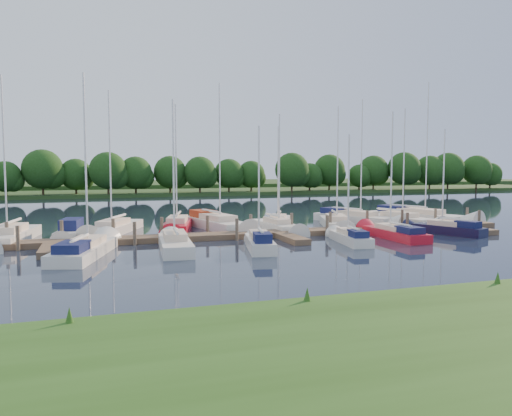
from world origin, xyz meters
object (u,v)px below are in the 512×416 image
object	(u,v)px
sailboat_n_0	(9,239)
motorboat	(71,234)
dock	(280,234)
sailboat_s_2	(260,244)
sailboat_n_5	(278,228)

from	to	relation	value
sailboat_n_0	motorboat	xyz separation A→B (m)	(4.05, 0.90, 0.09)
dock	sailboat_n_0	bearing A→B (deg)	170.20
dock	sailboat_s_2	world-z (taller)	sailboat_s_2
dock	sailboat_n_5	size ratio (longest dim) A/B	4.02
sailboat_n_0	sailboat_n_5	world-z (taller)	sailboat_n_0
dock	motorboat	bearing A→B (deg)	164.40
sailboat_n_0	sailboat_n_5	xyz separation A→B (m)	(20.11, -0.01, -0.01)
sailboat_s_2	sailboat_n_5	bearing A→B (deg)	74.25
sailboat_n_0	sailboat_n_5	distance (m)	20.11
sailboat_n_5	sailboat_s_2	xyz separation A→B (m)	(-4.33, -8.12, 0.06)
motorboat	sailboat_s_2	distance (m)	14.80
sailboat_s_2	sailboat_n_0	bearing A→B (deg)	165.08
dock	sailboat_s_2	distance (m)	5.85
dock	sailboat_n_5	bearing A→B (deg)	72.65
sailboat_n_0	motorboat	distance (m)	4.15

